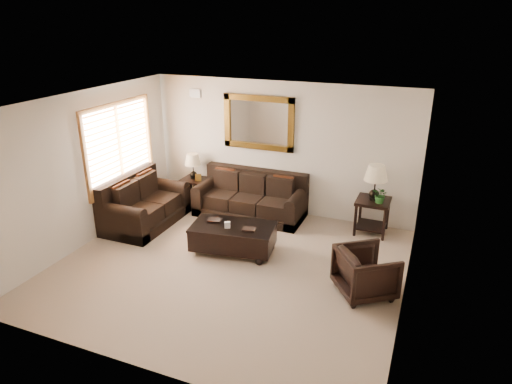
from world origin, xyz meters
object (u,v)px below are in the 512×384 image
at_px(end_table_right, 375,189).
at_px(armchair, 366,270).
at_px(sofa, 251,200).
at_px(loveseat, 143,207).
at_px(coffee_table, 233,235).
at_px(end_table_left, 193,171).

height_order(end_table_right, armchair, end_table_right).
distance_m(sofa, loveseat, 2.17).
height_order(sofa, loveseat, loveseat).
bearing_deg(loveseat, armchair, -100.44).
relative_size(sofa, coffee_table, 1.45).
height_order(sofa, end_table_left, end_table_left).
relative_size(loveseat, end_table_left, 1.56).
xyz_separation_m(end_table_left, armchair, (4.08, -2.17, -0.33)).
xyz_separation_m(coffee_table, armchair, (2.36, -0.46, 0.09)).
relative_size(sofa, loveseat, 1.28).
xyz_separation_m(end_table_right, coffee_table, (-2.12, -1.65, -0.57)).
xyz_separation_m(sofa, end_table_left, (-1.41, 0.14, 0.40)).
bearing_deg(armchair, coffee_table, 43.11).
relative_size(sofa, end_table_left, 1.99).
bearing_deg(end_table_left, sofa, -5.83).
bearing_deg(armchair, end_table_right, -29.48).
distance_m(sofa, end_table_left, 1.47).
relative_size(coffee_table, armchair, 1.94).
xyz_separation_m(sofa, loveseat, (-1.81, -1.20, 0.03)).
distance_m(loveseat, end_table_right, 4.47).
distance_m(end_table_left, armchair, 4.63).
xyz_separation_m(loveseat, end_table_left, (0.40, 1.34, 0.37)).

